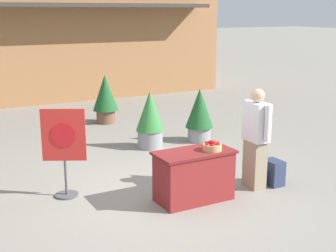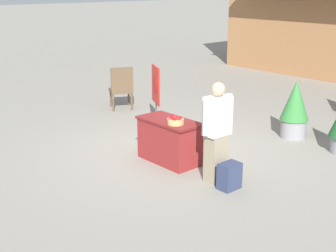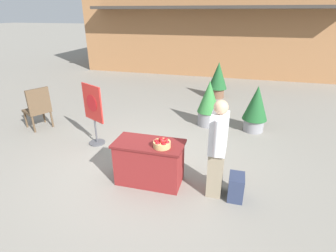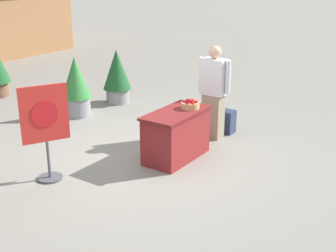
{
  "view_description": "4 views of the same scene",
  "coord_description": "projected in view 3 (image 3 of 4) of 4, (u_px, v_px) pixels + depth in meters",
  "views": [
    {
      "loc": [
        -3.16,
        -6.18,
        2.81
      ],
      "look_at": [
        0.17,
        -0.1,
        1.09
      ],
      "focal_mm": 50.0,
      "sensor_mm": 36.0,
      "label": 1
    },
    {
      "loc": [
        6.27,
        -5.76,
        3.09
      ],
      "look_at": [
        0.28,
        -0.47,
        0.63
      ],
      "focal_mm": 50.0,
      "sensor_mm": 36.0,
      "label": 2
    },
    {
      "loc": [
        1.72,
        -4.24,
        2.8
      ],
      "look_at": [
        0.6,
        -0.07,
        0.91
      ],
      "focal_mm": 28.0,
      "sensor_mm": 36.0,
      "label": 3
    },
    {
      "loc": [
        -5.34,
        -4.28,
        2.96
      ],
      "look_at": [
        0.29,
        -0.44,
        0.55
      ],
      "focal_mm": 50.0,
      "sensor_mm": 36.0,
      "label": 4
    }
  ],
  "objects": [
    {
      "name": "potted_plant_far_left",
      "position": [
        218.0,
        78.0,
        9.05
      ],
      "size": [
        0.64,
        0.64,
        1.24
      ],
      "color": "brown",
      "rests_on": "ground_plane"
    },
    {
      "name": "person_visitor",
      "position": [
        217.0,
        149.0,
        4.11
      ],
      "size": [
        0.27,
        0.61,
        1.63
      ],
      "rotation": [
        0.0,
        0.0,
        3.13
      ],
      "color": "gray",
      "rests_on": "ground_plane"
    },
    {
      "name": "potted_plant_near_left",
      "position": [
        209.0,
        103.0,
        6.82
      ],
      "size": [
        0.58,
        0.58,
        1.2
      ],
      "color": "gray",
      "rests_on": "ground_plane"
    },
    {
      "name": "storefront_building",
      "position": [
        217.0,
        20.0,
        13.41
      ],
      "size": [
        12.4,
        5.74,
        4.78
      ],
      "color": "#9E6B42",
      "rests_on": "ground_plane"
    },
    {
      "name": "patio_chair",
      "position": [
        38.0,
        107.0,
        6.62
      ],
      "size": [
        0.74,
        0.74,
        1.09
      ],
      "rotation": [
        0.0,
        0.0,
        2.67
      ],
      "color": "brown",
      "rests_on": "ground_plane"
    },
    {
      "name": "ground_plane",
      "position": [
        140.0,
        163.0,
        5.29
      ],
      "size": [
        120.0,
        120.0,
        0.0
      ],
      "primitive_type": "plane",
      "color": "gray"
    },
    {
      "name": "poster_board",
      "position": [
        93.0,
        112.0,
        5.76
      ],
      "size": [
        0.61,
        0.36,
        1.39
      ],
      "rotation": [
        0.0,
        0.0,
        -2.05
      ],
      "color": "#4C4C51",
      "rests_on": "ground_plane"
    },
    {
      "name": "apple_basket",
      "position": [
        162.0,
        143.0,
        4.25
      ],
      "size": [
        0.29,
        0.29,
        0.16
      ],
      "color": "tan",
      "rests_on": "display_table"
    },
    {
      "name": "backpack",
      "position": [
        236.0,
        187.0,
        4.22
      ],
      "size": [
        0.24,
        0.34,
        0.42
      ],
      "color": "#2D3856",
      "rests_on": "ground_plane"
    },
    {
      "name": "potted_plant_far_right",
      "position": [
        256.0,
        107.0,
        6.47
      ],
      "size": [
        0.61,
        0.61,
        1.18
      ],
      "color": "gray",
      "rests_on": "ground_plane"
    },
    {
      "name": "display_table",
      "position": [
        149.0,
        162.0,
        4.57
      ],
      "size": [
        1.19,
        0.61,
        0.77
      ],
      "color": "maroon",
      "rests_on": "ground_plane"
    }
  ]
}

